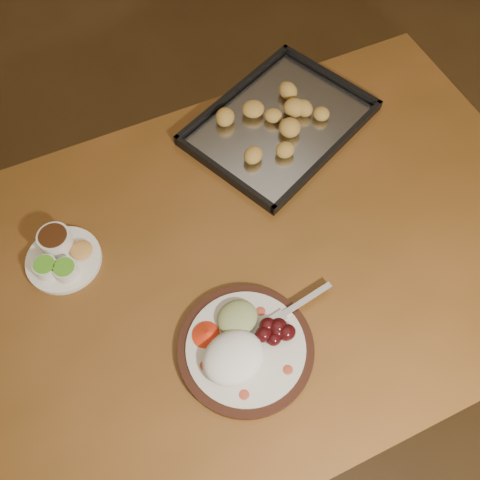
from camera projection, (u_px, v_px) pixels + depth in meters
ground at (235, 290)px, 1.91m from camera, size 4.00×4.00×0.00m
dining_table at (227, 286)px, 1.21m from camera, size 1.62×1.12×0.75m
dinner_plate at (243, 347)px, 1.02m from camera, size 0.35×0.26×0.06m
condiment_saucer at (61, 255)px, 1.11m from camera, size 0.16×0.16×0.05m
baking_tray at (280, 123)px, 1.30m from camera, size 0.49×0.41×0.04m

